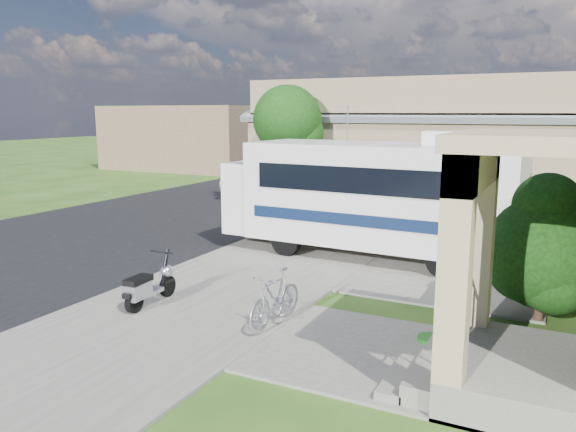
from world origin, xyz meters
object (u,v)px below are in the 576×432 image
at_px(bicycle, 275,301).
at_px(van, 338,162).
at_px(garden_hose, 431,345).
at_px(shrub, 549,247).
at_px(pickup_truck, 279,179).
at_px(scooter, 148,286).
at_px(motorhome, 371,194).

relative_size(bicycle, van, 0.25).
bearing_deg(garden_hose, shrub, 54.71).
bearing_deg(pickup_truck, shrub, 144.29).
relative_size(scooter, van, 0.23).
bearing_deg(van, bicycle, -82.71).
height_order(scooter, van, van).
xyz_separation_m(scooter, van, (-4.71, 21.28, 0.46)).
distance_m(scooter, pickup_truck, 14.49).
xyz_separation_m(shrub, scooter, (-6.64, -2.60, -0.92)).
distance_m(shrub, pickup_truck, 15.77).
distance_m(shrub, bicycle, 4.78).
bearing_deg(scooter, van, 99.24).
relative_size(shrub, garden_hose, 6.31).
xyz_separation_m(motorhome, scooter, (-2.46, -5.53, -1.18)).
distance_m(pickup_truck, van, 7.50).
bearing_deg(bicycle, van, 112.39).
bearing_deg(garden_hose, scooter, -174.46).
height_order(bicycle, pickup_truck, pickup_truck).
relative_size(motorhome, scooter, 5.11).
bearing_deg(shrub, pickup_truck, 134.76).
bearing_deg(pickup_truck, garden_hose, 135.39).
relative_size(pickup_truck, van, 0.88).
bearing_deg(shrub, van, 121.28).
height_order(shrub, bicycle, shrub).
relative_size(bicycle, garden_hose, 3.76).
bearing_deg(bicycle, shrub, 33.39).
relative_size(motorhome, bicycle, 4.72).
relative_size(shrub, pickup_truck, 0.48).
relative_size(pickup_truck, garden_hose, 13.02).
xyz_separation_m(scooter, pickup_truck, (-4.45, 13.79, 0.32)).
distance_m(shrub, van, 21.86).
bearing_deg(scooter, pickup_truck, 104.67).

